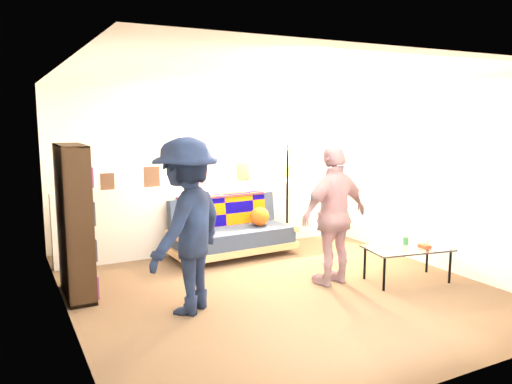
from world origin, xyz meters
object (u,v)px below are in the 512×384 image
(bookshelf, at_px, (75,227))
(person_left, at_px, (187,226))
(futon_sofa, at_px, (232,231))
(person_right, at_px, (334,216))
(coffee_table, at_px, (408,250))
(floor_lamp, at_px, (287,170))

(bookshelf, xyz_separation_m, person_left, (0.94, -0.98, 0.10))
(futon_sofa, relative_size, person_right, 1.09)
(person_right, bearing_deg, coffee_table, 149.02)
(floor_lamp, height_order, person_left, person_left)
(bookshelf, bearing_deg, futon_sofa, 17.09)
(floor_lamp, distance_m, person_right, 1.87)
(bookshelf, distance_m, person_left, 1.36)
(coffee_table, bearing_deg, person_right, 157.35)
(bookshelf, distance_m, person_right, 2.92)
(futon_sofa, distance_m, person_right, 1.80)
(coffee_table, height_order, person_right, person_right)
(floor_lamp, relative_size, person_left, 0.93)
(coffee_table, distance_m, person_right, 1.00)
(floor_lamp, height_order, person_right, floor_lamp)
(futon_sofa, height_order, bookshelf, bookshelf)
(bookshelf, xyz_separation_m, floor_lamp, (3.18, 0.81, 0.39))
(bookshelf, distance_m, floor_lamp, 3.30)
(bookshelf, relative_size, person_right, 1.02)
(futon_sofa, relative_size, bookshelf, 1.06)
(futon_sofa, relative_size, floor_lamp, 1.08)
(person_left, bearing_deg, bookshelf, -85.99)
(futon_sofa, xyz_separation_m, person_right, (0.55, -1.65, 0.47))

